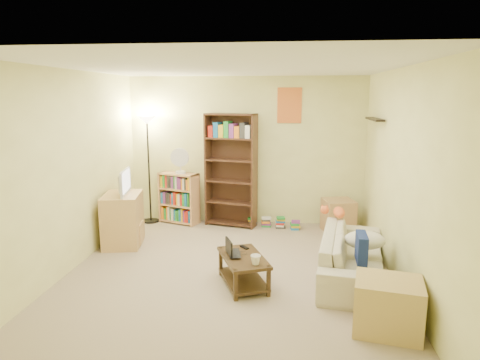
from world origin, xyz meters
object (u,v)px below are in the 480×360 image
Objects in this scene: coffee_table at (243,268)px; laptop at (238,254)px; television at (121,182)px; short_bookshelf at (179,198)px; desk_fan at (180,160)px; sofa at (353,255)px; tall_bookshelf at (231,167)px; floor_lamp at (148,138)px; tabby_cat at (337,212)px; tv_stand at (123,219)px; end_cabinet at (388,306)px; mug at (256,260)px; side_table at (338,216)px.

laptop is (-0.06, 0.04, 0.15)m from coffee_table.
short_bookshelf is at bearing -35.39° from television.
desk_fan is at bearing -38.21° from television.
sofa is 1.02× the size of tall_bookshelf.
floor_lamp is at bearing 66.93° from sofa.
tall_bookshelf is at bearing 78.99° from coffee_table.
sofa is 1.05× the size of floor_lamp.
tabby_cat is 2.83m from short_bookshelf.
desk_fan is (-2.61, 1.95, 0.84)m from sofa.
desk_fan is at bearing -21.51° from short_bookshelf.
laptop is 0.19× the size of floor_lamp.
laptop is 0.55× the size of television.
sofa is 3.36m from desk_fan.
tabby_cat is at bearing -59.56° from laptop.
tv_stand reaches higher than laptop.
end_cabinet is (1.50, -0.88, -0.12)m from laptop.
tabby_cat is 1.66m from laptop.
tabby_cat is at bearing 22.08° from coffee_table.
mug is 0.34× the size of desk_fan.
side_table is at bearing 36.74° from coffee_table.
tabby_cat is 0.67× the size of television.
desk_fan reaches higher than side_table.
desk_fan reaches higher than sofa.
sofa is 2.20× the size of short_bookshelf.
sofa is 5.51× the size of laptop.
coffee_table is 6.17× the size of mug.
laptop is 0.46× the size of tv_stand.
desk_fan is (0.60, 1.13, 0.73)m from tv_stand.
tv_stand is (-3.08, 0.08, -0.23)m from tabby_cat.
side_table is at bearing 8.36° from tall_bookshelf.
tv_stand reaches higher than mug.
mug is at bearing -60.22° from desk_fan.
tall_bookshelf is at bearing -62.70° from television.
floor_lamp is (-2.03, 2.60, 1.07)m from mug.
tv_stand is 0.40× the size of tall_bookshelf.
short_bookshelf is 0.48× the size of floor_lamp.
tall_bookshelf is at bearing 103.22° from mug.
sofa is 3.38m from television.
tabby_cat is 0.47× the size of coffee_table.
mug is at bearing 127.38° from sofa.
end_cabinet is (0.11, -3.01, -0.01)m from side_table.
tabby_cat is 2.02m from end_cabinet.
television reaches higher than short_bookshelf.
tall_bookshelf is at bearing -0.34° from desk_fan.
coffee_table is at bearing -60.77° from desk_fan.
mug is at bearing -126.94° from tabby_cat.
desk_fan is at bearing 130.88° from end_cabinet.
laptop is (-1.36, -0.35, 0.10)m from sofa.
floor_lamp is (0.04, 1.17, 1.09)m from tv_stand.
side_table is at bearing -3.69° from floor_lamp.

